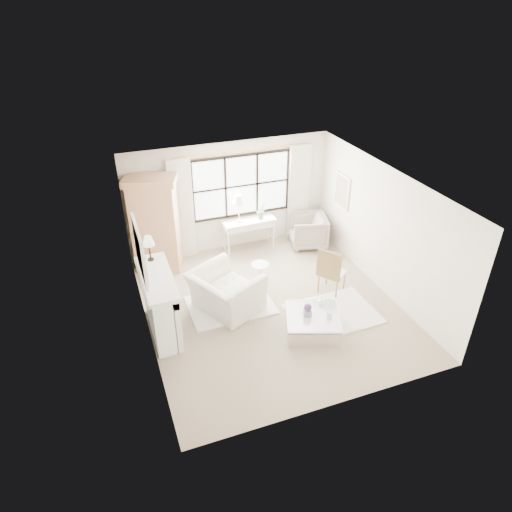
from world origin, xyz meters
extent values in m
plane|color=tan|center=(0.00, 0.00, 0.00)|extent=(5.50, 5.50, 0.00)
plane|color=white|center=(0.00, 0.00, 2.70)|extent=(5.50, 5.50, 0.00)
plane|color=white|center=(0.00, 2.75, 1.35)|extent=(5.00, 0.00, 5.00)
plane|color=silver|center=(0.00, -2.75, 1.35)|extent=(5.00, 0.00, 5.00)
plane|color=beige|center=(-2.50, 0.00, 1.35)|extent=(0.00, 5.50, 5.50)
plane|color=white|center=(2.50, 0.00, 1.35)|extent=(0.00, 5.50, 5.50)
cube|color=white|center=(0.30, 2.73, 1.60)|extent=(2.40, 0.02, 1.50)
cylinder|color=#BE9442|center=(0.30, 2.67, 2.47)|extent=(3.30, 0.04, 0.04)
cube|color=silver|center=(-1.20, 2.65, 1.24)|extent=(0.55, 0.10, 2.47)
cube|color=beige|center=(1.80, 2.65, 1.24)|extent=(0.55, 0.10, 2.47)
cube|color=white|center=(-2.29, 0.00, 0.59)|extent=(0.34, 1.50, 1.18)
cube|color=#BBBBC2|center=(-2.12, 0.00, 0.53)|extent=(0.03, 1.22, 0.97)
cube|color=black|center=(-2.11, 0.00, 0.32)|extent=(0.06, 0.52, 0.50)
cube|color=white|center=(-2.25, 0.00, 1.22)|extent=(0.58, 1.66, 0.08)
cube|color=white|center=(-2.47, 0.00, 1.84)|extent=(0.05, 1.15, 0.95)
cube|color=silver|center=(-2.44, 0.00, 1.84)|extent=(0.02, 1.00, 0.80)
cube|color=white|center=(2.47, 1.70, 1.55)|extent=(0.04, 0.62, 0.82)
cube|color=#BDAE93|center=(2.45, 1.70, 1.55)|extent=(0.01, 0.52, 0.72)
cylinder|color=black|center=(-2.25, 0.60, 1.27)|extent=(0.12, 0.12, 0.03)
cylinder|color=black|center=(-2.25, 0.60, 1.44)|extent=(0.03, 0.03, 0.30)
cone|color=#FFF2D0|center=(-2.25, 0.60, 1.68)|extent=(0.22, 0.22, 0.18)
cube|color=tan|center=(-1.88, 2.37, 1.05)|extent=(1.14, 0.90, 2.10)
cube|color=tan|center=(-1.88, 2.37, 2.17)|extent=(1.29, 1.04, 0.14)
cube|color=white|center=(0.38, 2.43, 0.68)|extent=(1.25, 0.45, 0.14)
cube|color=white|center=(0.38, 2.43, 0.77)|extent=(1.31, 0.49, 0.06)
cylinder|color=#A8823A|center=(0.13, 2.45, 0.82)|extent=(0.14, 0.14, 0.03)
cylinder|color=#A8823A|center=(0.13, 2.45, 1.06)|extent=(0.02, 0.02, 0.46)
cone|color=#F2E8C6|center=(0.13, 2.45, 1.38)|extent=(0.28, 0.28, 0.22)
imported|color=#506744|center=(0.71, 2.44, 1.02)|extent=(0.29, 0.27, 0.43)
cylinder|color=silver|center=(0.08, 0.87, 0.01)|extent=(0.26, 0.26, 0.03)
cylinder|color=silver|center=(0.08, 0.87, 0.25)|extent=(0.06, 0.06, 0.44)
cylinder|color=white|center=(0.08, 0.87, 0.49)|extent=(0.40, 0.40, 0.03)
cube|color=white|center=(-0.79, 0.31, 0.02)|extent=(1.73, 1.22, 0.03)
cube|color=white|center=(1.07, -0.68, 0.02)|extent=(1.76, 1.34, 0.03)
imported|color=white|center=(-0.90, 0.24, 0.43)|extent=(1.60, 1.68, 0.85)
imported|color=gray|center=(1.85, 2.10, 0.41)|extent=(1.09, 1.07, 0.81)
cube|color=white|center=(1.43, 0.06, 0.46)|extent=(0.66, 0.66, 0.07)
cube|color=olive|center=(1.24, -0.08, 0.78)|extent=(0.33, 0.42, 0.60)
cube|color=white|center=(0.44, -1.00, 0.16)|extent=(1.28, 1.28, 0.32)
cube|color=silver|center=(0.44, -1.00, 0.36)|extent=(1.28, 1.28, 0.04)
cube|color=gray|center=(0.35, -0.95, 0.43)|extent=(0.18, 0.18, 0.11)
sphere|color=#562C6F|center=(0.35, -0.95, 0.56)|extent=(0.14, 0.14, 0.14)
cylinder|color=beige|center=(0.70, -1.16, 0.44)|extent=(0.10, 0.10, 0.12)
imported|color=silver|center=(0.74, -0.74, 0.45)|extent=(0.15, 0.15, 0.14)
camera|label=1|loc=(-2.95, -7.03, 5.77)|focal=32.00mm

